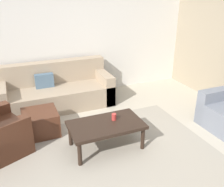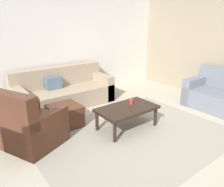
% 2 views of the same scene
% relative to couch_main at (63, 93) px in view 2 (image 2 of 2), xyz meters
% --- Properties ---
extents(ground_plane, '(8.00, 8.00, 0.00)m').
position_rel_couch_main_xyz_m(ground_plane, '(0.29, -2.10, -0.30)').
color(ground_plane, '#B2A893').
extents(rear_partition, '(6.00, 0.12, 2.80)m').
position_rel_couch_main_xyz_m(rear_partition, '(0.29, 0.50, 1.10)').
color(rear_partition, silver).
rests_on(rear_partition, ground_plane).
extents(area_rug, '(3.27, 2.49, 0.01)m').
position_rel_couch_main_xyz_m(area_rug, '(0.29, -2.10, -0.29)').
color(area_rug, gray).
rests_on(area_rug, ground_plane).
extents(couch_main, '(2.23, 0.90, 0.88)m').
position_rel_couch_main_xyz_m(couch_main, '(0.00, 0.00, 0.00)').
color(couch_main, gray).
rests_on(couch_main, ground_plane).
extents(couch_loveseat, '(0.91, 1.46, 0.88)m').
position_rel_couch_main_xyz_m(couch_loveseat, '(2.73, -2.43, -0.00)').
color(couch_loveseat, slate).
rests_on(couch_loveseat, ground_plane).
extents(armchair_leather, '(1.05, 1.05, 0.95)m').
position_rel_couch_main_xyz_m(armchair_leather, '(-1.21, -1.35, 0.01)').
color(armchair_leather, '#4C2819').
rests_on(armchair_leather, ground_plane).
extents(ottoman, '(0.56, 0.56, 0.40)m').
position_rel_couch_main_xyz_m(ottoman, '(-0.46, -1.02, -0.10)').
color(ottoman, '#4C2819').
rests_on(ottoman, ground_plane).
extents(coffee_table, '(1.10, 0.64, 0.41)m').
position_rel_couch_main_xyz_m(coffee_table, '(0.41, -1.81, 0.06)').
color(coffee_table, black).
rests_on(coffee_table, ground_plane).
extents(cup, '(0.07, 0.07, 0.10)m').
position_rel_couch_main_xyz_m(cup, '(0.56, -1.75, 0.16)').
color(cup, '#B2332D').
rests_on(cup, coffee_table).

